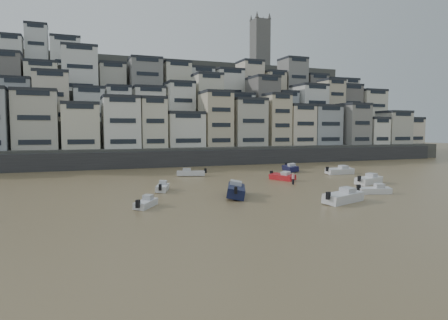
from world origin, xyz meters
name	(u,v)px	position (x,y,z in m)	size (l,w,h in m)	color
ground	(323,260)	(0.00, 0.00, 0.00)	(400.00, 400.00, 0.00)	olive
harbor_wall	(188,158)	(10.00, 65.00, 1.75)	(140.00, 3.00, 3.50)	#38383A
hillside	(167,114)	(14.73, 104.84, 13.01)	(141.04, 66.00, 50.00)	#4C4C47
boat_a	(343,195)	(13.78, 15.72, 0.86)	(6.27, 2.05, 1.71)	silver
boat_b	(375,189)	(21.44, 19.35, 0.61)	(4.46, 1.46, 1.22)	silver
boat_c	(236,189)	(4.16, 23.73, 0.95)	(7.00, 2.29, 1.91)	#121839
boat_d	(369,178)	(27.22, 27.02, 0.82)	(6.02, 1.97, 1.64)	white
boat_e	(282,176)	(17.34, 35.65, 0.68)	(5.02, 1.64, 1.37)	#B4161D
boat_f	(162,186)	(-3.13, 31.54, 0.63)	(4.65, 1.52, 1.27)	silver
boat_g	(340,170)	(31.47, 39.45, 0.81)	(5.92, 1.94, 1.61)	silver
boat_h	(191,172)	(5.30, 46.63, 0.73)	(5.35, 1.75, 1.46)	silver
boat_i	(290,167)	(25.65, 47.16, 0.82)	(5.98, 1.96, 1.63)	#13143C
boat_j	(146,202)	(-7.22, 21.09, 0.58)	(4.22, 1.38, 1.15)	silver
person_pink	(293,179)	(16.32, 30.61, 0.87)	(0.44, 0.44, 1.74)	#D09399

